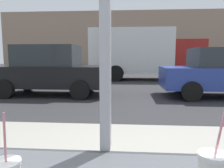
% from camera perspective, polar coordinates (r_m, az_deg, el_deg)
% --- Properties ---
extents(ground_plane, '(60.00, 60.00, 0.00)m').
position_cam_1_polar(ground_plane, '(9.08, 3.56, -1.62)').
color(ground_plane, '#2D2D30').
extents(sidewalk_strip, '(16.00, 2.80, 0.13)m').
position_cam_1_polar(sidewalk_strip, '(2.90, 1.74, -20.31)').
color(sidewalk_strip, '#9E998E').
rests_on(sidewalk_strip, ground).
extents(building_facade_far, '(28.00, 1.20, 6.24)m').
position_cam_1_polar(building_facade_far, '(24.30, 4.12, 11.35)').
color(building_facade_far, gray).
rests_on(building_facade_far, ground).
extents(parked_car_black, '(4.12, 1.89, 1.80)m').
position_cam_1_polar(parked_car_black, '(8.22, -16.08, 3.49)').
color(parked_car_black, black).
rests_on(parked_car_black, ground).
extents(parked_car_blue, '(4.17, 1.97, 1.69)m').
position_cam_1_polar(parked_car_blue, '(8.37, 27.34, 2.74)').
color(parked_car_blue, '#283D93').
rests_on(parked_car_blue, ground).
extents(box_truck, '(6.57, 2.44, 3.00)m').
position_cam_1_polar(box_truck, '(13.25, 8.10, 8.20)').
color(box_truck, silver).
rests_on(box_truck, ground).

